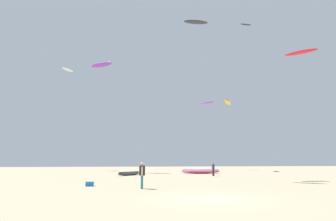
{
  "coord_description": "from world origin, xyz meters",
  "views": [
    {
      "loc": [
        -3.89,
        -13.81,
        1.96
      ],
      "look_at": [
        0.0,
        18.21,
        7.72
      ],
      "focal_mm": 29.15,
      "sensor_mm": 36.0,
      "label": 1
    }
  ],
  "objects": [
    {
      "name": "kite_aloft_6",
      "position": [
        17.09,
        33.23,
        27.76
      ],
      "size": [
        2.25,
        0.79,
        0.36
      ],
      "color": "#2D2D33"
    },
    {
      "name": "person_foreground",
      "position": [
        -3.36,
        5.19,
        1.03
      ],
      "size": [
        0.4,
        0.58,
        1.76
      ],
      "rotation": [
        0.0,
        0.0,
        6.26
      ],
      "color": "teal",
      "rests_on": "ground"
    },
    {
      "name": "kite_aloft_1",
      "position": [
        12.52,
        32.49,
        12.01
      ],
      "size": [
        2.78,
        4.28,
        0.8
      ],
      "color": "yellow"
    },
    {
      "name": "kite_grounded_mid",
      "position": [
        -4.52,
        20.74,
        0.21
      ],
      "size": [
        3.28,
        3.39,
        0.47
      ],
      "color": "#2D2D33",
      "rests_on": "ground"
    },
    {
      "name": "kite_grounded_near",
      "position": [
        5.19,
        23.77,
        0.31
      ],
      "size": [
        5.52,
        2.02,
        0.68
      ],
      "color": "#E5598C",
      "rests_on": "ground"
    },
    {
      "name": "person_midground",
      "position": [
        5.47,
        18.52,
        0.9
      ],
      "size": [
        0.4,
        0.38,
        1.54
      ],
      "rotation": [
        0.0,
        0.0,
        5.47
      ],
      "color": "#2D2D33",
      "rests_on": "ground"
    },
    {
      "name": "kite_aloft_2",
      "position": [
        -17.22,
        39.3,
        19.21
      ],
      "size": [
        2.18,
        2.83,
        0.43
      ],
      "color": "white"
    },
    {
      "name": "kite_aloft_7",
      "position": [
        2.93,
        15.27,
        17.84
      ],
      "size": [
        2.93,
        0.88,
        0.3
      ],
      "color": "#2D2D33"
    },
    {
      "name": "kite_aloft_3",
      "position": [
        17.98,
        18.36,
        16.08
      ],
      "size": [
        3.9,
        3.47,
        0.43
      ],
      "color": "red"
    },
    {
      "name": "ground_plane",
      "position": [
        0.0,
        0.0,
        0.0
      ],
      "size": [
        120.0,
        120.0,
        0.0
      ],
      "primitive_type": "plane",
      "color": "#C6B28C"
    },
    {
      "name": "cooler_box",
      "position": [
        -7.12,
        7.39,
        0.16
      ],
      "size": [
        0.56,
        0.36,
        0.32
      ],
      "primitive_type": "cube",
      "color": "blue",
      "rests_on": "ground"
    },
    {
      "name": "kite_aloft_5",
      "position": [
        -9.69,
        30.5,
        17.44
      ],
      "size": [
        4.11,
        3.23,
        0.63
      ],
      "color": "purple"
    },
    {
      "name": "kite_aloft_0",
      "position": [
        10.38,
        38.65,
        13.24
      ],
      "size": [
        3.28,
        2.65,
        0.59
      ],
      "color": "purple"
    }
  ]
}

